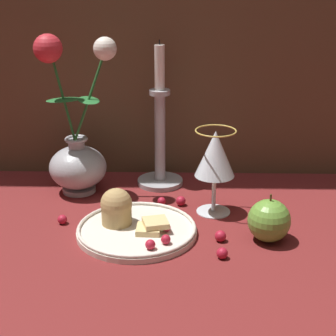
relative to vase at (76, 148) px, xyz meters
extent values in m
plane|color=maroon|center=(0.19, -0.13, -0.10)|extent=(2.40, 2.40, 0.00)
cylinder|color=#A3A3A8|center=(0.00, 0.00, -0.09)|extent=(0.07, 0.07, 0.01)
ellipsoid|color=#A3A3A8|center=(0.00, 0.00, -0.04)|extent=(0.12, 0.12, 0.09)
cylinder|color=#A3A3A8|center=(0.00, 0.00, 0.00)|extent=(0.03, 0.03, 0.03)
torus|color=#A3A3A8|center=(0.00, 0.00, 0.02)|extent=(0.05, 0.05, 0.01)
cylinder|color=#23662D|center=(-0.02, 0.00, 0.11)|extent=(0.05, 0.02, 0.18)
ellipsoid|color=#23662D|center=(-0.02, 0.00, 0.10)|extent=(0.08, 0.06, 0.00)
sphere|color=red|center=(-0.04, -0.01, 0.20)|extent=(0.06, 0.06, 0.06)
cylinder|color=#23662D|center=(0.03, -0.01, 0.11)|extent=(0.07, 0.02, 0.19)
ellipsoid|color=#23662D|center=(0.03, -0.01, 0.10)|extent=(0.07, 0.08, 0.00)
sphere|color=silver|center=(0.07, -0.02, 0.20)|extent=(0.04, 0.04, 0.04)
cylinder|color=silver|center=(0.14, -0.19, -0.09)|extent=(0.21, 0.21, 0.01)
torus|color=silver|center=(0.14, -0.19, -0.08)|extent=(0.21, 0.21, 0.01)
cylinder|color=tan|center=(0.10, -0.16, -0.07)|extent=(0.05, 0.05, 0.04)
sphere|color=tan|center=(0.10, -0.16, -0.05)|extent=(0.06, 0.06, 0.06)
cube|color=#DBBC7A|center=(0.16, -0.20, -0.08)|extent=(0.04, 0.04, 0.01)
cube|color=#DBBC7A|center=(0.17, -0.19, -0.07)|extent=(0.05, 0.05, 0.01)
sphere|color=#AD192D|center=(0.16, -0.26, -0.08)|extent=(0.02, 0.02, 0.02)
sphere|color=#AD192D|center=(0.19, -0.24, -0.08)|extent=(0.02, 0.02, 0.02)
sphere|color=#AD192D|center=(0.19, -0.19, -0.08)|extent=(0.01, 0.01, 0.01)
cylinder|color=silver|center=(0.28, -0.09, -0.09)|extent=(0.07, 0.07, 0.00)
cylinder|color=silver|center=(0.28, -0.09, -0.06)|extent=(0.01, 0.01, 0.07)
cone|color=silver|center=(0.28, -0.09, 0.02)|extent=(0.08, 0.08, 0.09)
cone|color=#E5CC66|center=(0.28, -0.09, 0.01)|extent=(0.07, 0.07, 0.06)
torus|color=gold|center=(0.28, -0.09, 0.07)|extent=(0.08, 0.08, 0.00)
cylinder|color=#A3A3A8|center=(0.17, 0.05, -0.09)|extent=(0.10, 0.10, 0.01)
cylinder|color=#A3A3A8|center=(0.17, 0.05, 0.01)|extent=(0.02, 0.02, 0.19)
cylinder|color=#A3A3A8|center=(0.17, 0.05, 0.11)|extent=(0.04, 0.04, 0.01)
cylinder|color=white|center=(0.17, 0.05, 0.16)|extent=(0.02, 0.02, 0.09)
cylinder|color=black|center=(0.17, 0.05, 0.21)|extent=(0.00, 0.00, 0.01)
sphere|color=#669938|center=(0.36, -0.20, -0.06)|extent=(0.07, 0.07, 0.07)
cylinder|color=#4C3319|center=(0.36, -0.20, -0.02)|extent=(0.00, 0.00, 0.01)
sphere|color=#AD192D|center=(0.28, -0.27, -0.09)|extent=(0.02, 0.02, 0.02)
sphere|color=#AD192D|center=(0.28, -0.21, -0.09)|extent=(0.02, 0.02, 0.02)
sphere|color=#AD192D|center=(0.21, -0.06, -0.09)|extent=(0.02, 0.02, 0.02)
sphere|color=#AD192D|center=(0.00, -0.15, -0.09)|extent=(0.02, 0.02, 0.02)
sphere|color=#AD192D|center=(0.18, -0.06, -0.09)|extent=(0.02, 0.02, 0.02)
camera|label=1|loc=(0.21, -1.07, 0.37)|focal=60.00mm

